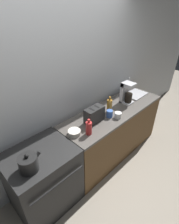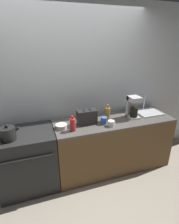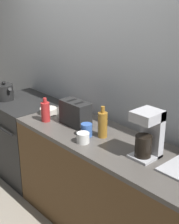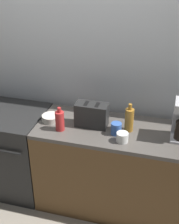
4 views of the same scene
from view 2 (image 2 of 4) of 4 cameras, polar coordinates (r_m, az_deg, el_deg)
The scene contains 13 objects.
ground_plane at distance 2.84m, azimuth -3.19°, elevation -23.48°, with size 12.00×12.00×0.00m, color gray.
wall_back at distance 2.76m, azimuth -7.67°, elevation 6.67°, with size 8.00×0.05×2.60m.
stove at distance 2.74m, azimuth -19.46°, elevation -14.33°, with size 0.78×0.67×0.88m.
counter_block at distance 2.97m, azimuth 7.72°, elevation -10.30°, with size 1.89×0.61×0.88m.
kettle at distance 2.39m, azimuth -25.07°, elevation -6.41°, with size 0.24×0.19×0.21m.
toaster at distance 2.57m, azimuth -0.88°, elevation -1.67°, with size 0.29×0.14×0.22m.
coffee_maker at distance 2.87m, azimuth 14.01°, elevation 1.77°, with size 0.17×0.20×0.35m.
sink_tray at distance 3.18m, azimuth 18.52°, elevation 0.15°, with size 0.41×0.36×0.28m.
bottle_red at distance 2.39m, azimuth -5.52°, elevation -4.11°, with size 0.08×0.08×0.22m.
bottle_amber at distance 2.68m, azimuth 5.91°, elevation -0.70°, with size 0.08×0.08×0.26m.
cup_blue at distance 2.60m, azimuth 4.72°, elevation -2.79°, with size 0.09×0.09×0.11m.
cup_white at distance 2.55m, azimuth 7.07°, elevation -3.70°, with size 0.10×0.10×0.08m.
bowl at distance 2.50m, azimuth -9.18°, elevation -4.64°, with size 0.16×0.16×0.06m.
Camera 2 is at (-0.50, -1.92, 2.02)m, focal length 28.00 mm.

